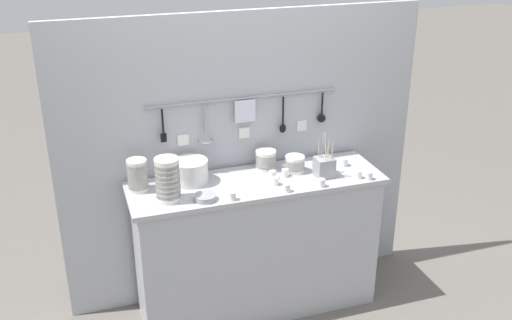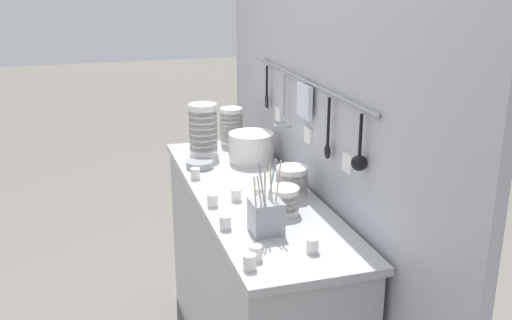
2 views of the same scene
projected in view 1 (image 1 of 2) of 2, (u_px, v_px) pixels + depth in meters
ground_plane at (257, 304)px, 4.07m from camera, size 20.00×20.00×0.00m
counter at (257, 245)px, 3.88m from camera, size 1.59×0.49×0.93m
back_wall at (243, 158)px, 3.93m from camera, size 2.39×0.11×1.93m
bowl_stack_short_front at (295, 164)px, 3.80m from camera, size 0.12×0.12×0.11m
bowl_stack_tall_left at (266, 160)px, 3.83m from camera, size 0.13×0.13×0.13m
bowl_stack_nested_right at (138, 175)px, 3.54m from camera, size 0.12×0.12×0.20m
bowl_stack_wide_centre at (168, 180)px, 3.41m from camera, size 0.14×0.14×0.26m
plate_stack at (190, 171)px, 3.66m from camera, size 0.22×0.22×0.14m
steel_mixing_bowl at (205, 197)px, 3.46m from camera, size 0.13×0.13×0.03m
cutlery_caddy at (324, 167)px, 3.73m from camera, size 0.11×0.11×0.28m
cup_by_caddy at (285, 173)px, 3.74m from camera, size 0.04×0.04×0.05m
cup_front_left at (358, 174)px, 3.72m from camera, size 0.04×0.04×0.05m
cup_edge_near at (287, 188)px, 3.55m from camera, size 0.04×0.04×0.05m
cup_back_right at (232, 196)px, 3.45m from camera, size 0.04×0.04×0.05m
cup_edge_far at (273, 175)px, 3.72m from camera, size 0.04×0.04×0.05m
cup_beside_plates at (275, 181)px, 3.63m from camera, size 0.04×0.04×0.05m
cup_back_left at (344, 162)px, 3.89m from camera, size 0.04×0.04×0.05m
cup_front_right at (322, 183)px, 3.61m from camera, size 0.04×0.04×0.05m
cup_mid_row at (369, 176)px, 3.70m from camera, size 0.04×0.04×0.05m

